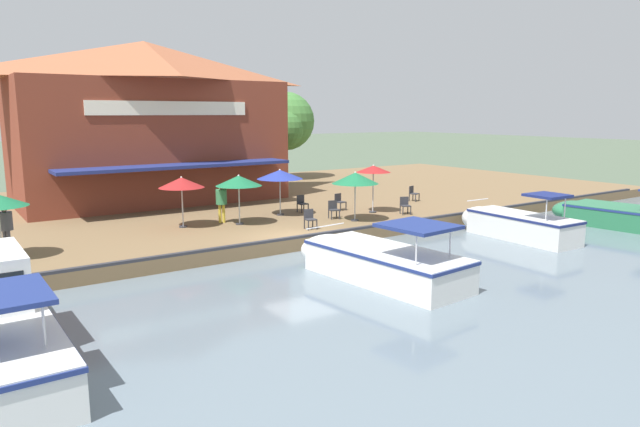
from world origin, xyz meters
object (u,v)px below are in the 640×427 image
at_px(patio_umbrella_by_entrance, 280,174).
at_px(patio_umbrella_back_row, 373,169).
at_px(cafe_chair_far_corner_seat, 405,205).
at_px(waterfront_restaurant, 148,121).
at_px(cafe_chair_mid_patio, 340,201).
at_px(motorboat_distant_upstream, 621,215).
at_px(tree_upstream_bank, 285,123).
at_px(patio_umbrella_mid_patio_right, 181,183).
at_px(cafe_chair_beside_entrance, 334,209).
at_px(person_near_entrance, 221,199).
at_px(motorboat_fourth_along, 372,260).
at_px(person_mid_patio, 5,223).
at_px(patio_umbrella_far_corner, 355,178).
at_px(motorboat_outer_channel, 512,223).
at_px(cafe_chair_under_first_umbrella, 302,203).
at_px(cafe_chair_facing_river, 310,218).
at_px(patio_umbrella_near_quay_edge, 239,181).
at_px(cafe_chair_back_row_seat, 413,193).

height_order(patio_umbrella_by_entrance, patio_umbrella_back_row, patio_umbrella_back_row).
bearing_deg(patio_umbrella_back_row, cafe_chair_far_corner_seat, 38.72).
bearing_deg(waterfront_restaurant, cafe_chair_far_corner_seat, 36.78).
xyz_separation_m(cafe_chair_mid_patio, motorboat_distant_upstream, (9.13, 10.21, -0.44)).
xyz_separation_m(cafe_chair_mid_patio, tree_upstream_bank, (-13.76, 5.07, 3.72)).
height_order(patio_umbrella_mid_patio_right, cafe_chair_beside_entrance, patio_umbrella_mid_patio_right).
height_order(person_near_entrance, motorboat_fourth_along, person_near_entrance).
xyz_separation_m(waterfront_restaurant, person_mid_patio, (9.58, -8.36, -3.41)).
bearing_deg(waterfront_restaurant, patio_umbrella_back_row, 36.54).
xyz_separation_m(patio_umbrella_by_entrance, person_near_entrance, (0.12, -3.16, -0.90)).
distance_m(cafe_chair_far_corner_seat, cafe_chair_mid_patio, 3.40).
bearing_deg(patio_umbrella_far_corner, person_mid_patio, -98.86).
bearing_deg(patio_umbrella_far_corner, motorboat_outer_channel, 46.43).
relative_size(motorboat_outer_channel, tree_upstream_bank, 0.89).
bearing_deg(patio_umbrella_far_corner, cafe_chair_under_first_umbrella, -168.38).
xyz_separation_m(patio_umbrella_far_corner, cafe_chair_far_corner_seat, (-0.02, 3.15, -1.51)).
xyz_separation_m(patio_umbrella_far_corner, cafe_chair_facing_river, (0.36, -2.74, -1.51)).
bearing_deg(cafe_chair_mid_patio, patio_umbrella_far_corner, -23.09).
height_order(patio_umbrella_near_quay_edge, motorboat_distant_upstream, patio_umbrella_near_quay_edge).
bearing_deg(motorboat_outer_channel, person_mid_patio, -110.22).
xyz_separation_m(patio_umbrella_near_quay_edge, motorboat_outer_channel, (7.10, 9.87, -1.88)).
relative_size(patio_umbrella_far_corner, cafe_chair_mid_patio, 2.69).
bearing_deg(person_near_entrance, person_mid_patio, -83.92).
bearing_deg(motorboat_fourth_along, motorboat_distant_upstream, 89.33).
bearing_deg(cafe_chair_beside_entrance, cafe_chair_far_corner_seat, 74.24).
bearing_deg(cafe_chair_mid_patio, cafe_chair_facing_river, -51.14).
height_order(cafe_chair_back_row_seat, cafe_chair_mid_patio, same).
bearing_deg(tree_upstream_bank, motorboat_distant_upstream, 12.65).
relative_size(patio_umbrella_mid_patio_right, tree_upstream_bank, 0.34).
bearing_deg(cafe_chair_under_first_umbrella, tree_upstream_bank, 152.05).
bearing_deg(cafe_chair_far_corner_seat, patio_umbrella_near_quay_edge, -105.71).
relative_size(cafe_chair_far_corner_seat, tree_upstream_bank, 0.13).
relative_size(cafe_chair_mid_patio, motorboat_distant_upstream, 0.12).
xyz_separation_m(patio_umbrella_back_row, cafe_chair_beside_entrance, (0.24, -2.61, -1.70)).
xyz_separation_m(patio_umbrella_mid_patio_right, tree_upstream_bank, (-13.50, 13.37, 2.23)).
bearing_deg(cafe_chair_facing_river, waterfront_restaurant, -166.63).
relative_size(cafe_chair_beside_entrance, cafe_chair_facing_river, 1.00).
bearing_deg(patio_umbrella_near_quay_edge, motorboat_outer_channel, 54.28).
distance_m(patio_umbrella_back_row, motorboat_outer_channel, 7.11).
distance_m(waterfront_restaurant, motorboat_fourth_along, 18.51).
xyz_separation_m(cafe_chair_under_first_umbrella, person_mid_patio, (1.25, -13.28, 0.60)).
bearing_deg(patio_umbrella_near_quay_edge, cafe_chair_beside_entrance, 74.33).
distance_m(patio_umbrella_near_quay_edge, person_near_entrance, 1.30).
relative_size(cafe_chair_facing_river, motorboat_outer_channel, 0.15).
xyz_separation_m(patio_umbrella_by_entrance, motorboat_fourth_along, (9.38, -1.97, -1.92)).
xyz_separation_m(cafe_chair_mid_patio, motorboat_fourth_along, (8.95, -5.25, -0.40)).
distance_m(waterfront_restaurant, patio_umbrella_mid_patio_right, 9.17).
relative_size(patio_umbrella_far_corner, person_near_entrance, 1.31).
bearing_deg(patio_umbrella_mid_patio_right, person_mid_patio, -82.65).
xyz_separation_m(patio_umbrella_back_row, motorboat_fourth_along, (7.43, -6.20, -2.10)).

